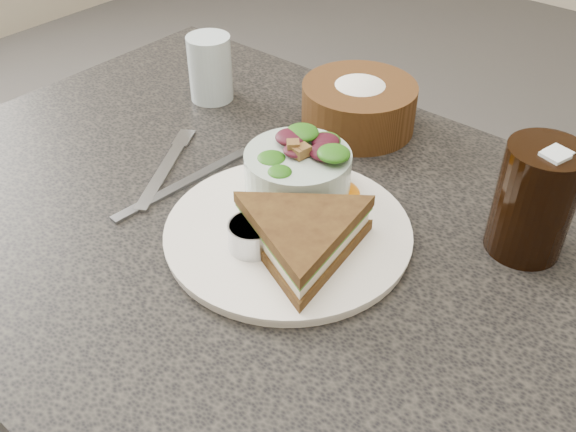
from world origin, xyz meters
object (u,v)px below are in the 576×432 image
(dinner_plate, at_px, (288,233))
(cola_glass, at_px, (536,196))
(salad_bowl, at_px, (298,166))
(water_glass, at_px, (210,68))
(sandwich, at_px, (302,237))
(dining_table, at_px, (273,410))
(dressing_ramekin, at_px, (252,236))
(bread_basket, at_px, (359,99))

(dinner_plate, height_order, cola_glass, cola_glass)
(salad_bowl, distance_m, water_glass, 0.29)
(sandwich, bearing_deg, water_glass, 172.18)
(dinner_plate, height_order, water_glass, water_glass)
(dining_table, xyz_separation_m, dressing_ramekin, (0.03, -0.06, 0.40))
(salad_bowl, xyz_separation_m, dressing_ramekin, (0.03, -0.11, -0.02))
(dining_table, relative_size, dinner_plate, 3.61)
(water_glass, bearing_deg, dining_table, -33.03)
(dinner_plate, relative_size, cola_glass, 1.96)
(salad_bowl, height_order, cola_glass, cola_glass)
(dinner_plate, height_order, dressing_ramekin, dressing_ramekin)
(dinner_plate, bearing_deg, water_glass, 149.22)
(dining_table, bearing_deg, dinner_plate, -11.13)
(dressing_ramekin, xyz_separation_m, water_glass, (-0.29, 0.23, 0.02))
(bread_basket, relative_size, water_glass, 1.62)
(dining_table, height_order, cola_glass, cola_glass)
(salad_bowl, relative_size, dressing_ramekin, 2.44)
(salad_bowl, bearing_deg, sandwich, -48.29)
(sandwich, bearing_deg, salad_bowl, 154.62)
(salad_bowl, height_order, dressing_ramekin, salad_bowl)
(dining_table, height_order, bread_basket, bread_basket)
(salad_bowl, bearing_deg, dinner_plate, -59.30)
(dinner_plate, distance_m, salad_bowl, 0.08)
(salad_bowl, relative_size, bread_basket, 0.80)
(dining_table, height_order, salad_bowl, salad_bowl)
(cola_glass, bearing_deg, dinner_plate, -143.96)
(sandwich, xyz_separation_m, bread_basket, (-0.12, 0.27, 0.01))
(bread_basket, bearing_deg, water_glass, -162.39)
(sandwich, xyz_separation_m, salad_bowl, (-0.08, 0.09, 0.01))
(sandwich, relative_size, water_glass, 1.81)
(dining_table, relative_size, dressing_ramekin, 19.09)
(dinner_plate, height_order, bread_basket, bread_basket)
(dinner_plate, relative_size, bread_basket, 1.73)
(dinner_plate, bearing_deg, bread_basket, 107.66)
(salad_bowl, distance_m, cola_glass, 0.27)
(dinner_plate, relative_size, salad_bowl, 2.17)
(bread_basket, bearing_deg, dining_table, -79.87)
(salad_bowl, bearing_deg, water_glass, 156.07)
(dressing_ramekin, height_order, water_glass, water_glass)
(bread_basket, height_order, cola_glass, cola_glass)
(dressing_ramekin, distance_m, cola_glass, 0.30)
(salad_bowl, relative_size, cola_glass, 0.90)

